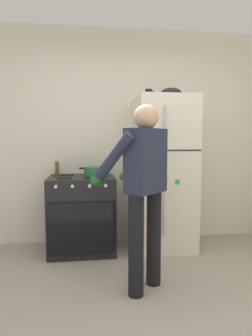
# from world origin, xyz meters

# --- Properties ---
(ground) EXTENTS (8.00, 8.00, 0.00)m
(ground) POSITION_xyz_m (0.00, 0.00, 0.00)
(ground) COLOR #9E9384
(kitchen_wall_back) EXTENTS (6.00, 0.10, 2.70)m
(kitchen_wall_back) POSITION_xyz_m (0.00, 1.95, 1.35)
(kitchen_wall_back) COLOR silver
(kitchen_wall_back) RESTS_ON ground
(refrigerator) EXTENTS (0.68, 0.72, 1.81)m
(refrigerator) POSITION_xyz_m (0.50, 1.57, 0.91)
(refrigerator) COLOR silver
(refrigerator) RESTS_ON ground
(stove_range) EXTENTS (0.76, 0.67, 0.89)m
(stove_range) POSITION_xyz_m (-0.48, 1.56, 0.44)
(stove_range) COLOR black
(stove_range) RESTS_ON ground
(person_cook) EXTENTS (0.67, 0.71, 1.60)m
(person_cook) POSITION_xyz_m (0.06, 0.59, 0.96)
(person_cook) COLOR black
(person_cook) RESTS_ON ground
(red_pot) EXTENTS (0.37, 0.27, 0.11)m
(red_pot) POSITION_xyz_m (-0.32, 1.52, 0.94)
(red_pot) COLOR #236638
(red_pot) RESTS_ON stove_range
(coffee_mug) EXTENTS (0.11, 0.08, 0.10)m
(coffee_mug) POSITION_xyz_m (0.33, 1.62, 1.86)
(coffee_mug) COLOR black
(coffee_mug) RESTS_ON refrigerator
(pepper_mill) EXTENTS (0.05, 0.05, 0.16)m
(pepper_mill) POSITION_xyz_m (-0.78, 1.77, 0.97)
(pepper_mill) COLOR brown
(pepper_mill) RESTS_ON stove_range
(mixing_bowl) EXTENTS (0.24, 0.24, 0.11)m
(mixing_bowl) POSITION_xyz_m (0.58, 1.57, 1.87)
(mixing_bowl) COLOR black
(mixing_bowl) RESTS_ON refrigerator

